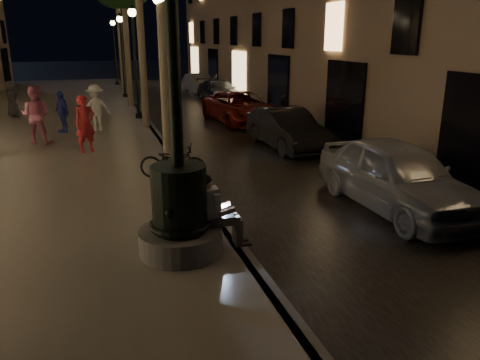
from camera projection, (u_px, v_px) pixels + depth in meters
name	position (u px, v px, depth m)	size (l,w,h in m)	color
ground	(149.00, 126.00, 20.09)	(120.00, 120.00, 0.00)	black
cobble_lane	(216.00, 122.00, 20.95)	(6.00, 45.00, 0.02)	black
promenade	(49.00, 129.00, 18.91)	(8.00, 45.00, 0.20)	slate
curb_strip	(148.00, 124.00, 20.06)	(0.25, 45.00, 0.20)	#59595B
fountain_lamppost	(179.00, 195.00, 7.59)	(1.40, 1.40, 5.21)	#59595B
seated_man_laptop	(216.00, 209.00, 7.86)	(0.94, 0.32, 1.31)	gray
lamp_curb_a	(162.00, 53.00, 12.67)	(0.36, 0.36, 4.81)	black
lamp_curb_b	(134.00, 47.00, 19.97)	(0.36, 0.36, 4.81)	black
lamp_curb_c	(122.00, 45.00, 27.26)	(0.36, 0.36, 4.81)	black
lamp_curb_d	(114.00, 43.00, 34.56)	(0.36, 0.36, 4.81)	black
car_front	(397.00, 176.00, 10.20)	(1.81, 4.50, 1.53)	#9C9FA3
car_second	(286.00, 129.00, 15.87)	(1.44, 4.12, 1.36)	black
car_third	(241.00, 108.00, 20.58)	(2.27, 4.92, 1.37)	maroon
car_rear	(219.00, 91.00, 27.40)	(1.76, 4.33, 1.26)	#2E2D32
car_fifth	(199.00, 83.00, 31.74)	(1.37, 3.93, 1.30)	gray
pedestrian_red	(85.00, 124.00, 14.48)	(0.65, 0.42, 1.77)	red
pedestrian_pink	(36.00, 115.00, 15.58)	(0.95, 0.74, 1.96)	#CC6C90
pedestrian_white	(96.00, 108.00, 17.78)	(1.14, 0.65, 1.76)	white
pedestrian_blue	(62.00, 112.00, 17.50)	(0.91, 0.38, 1.56)	#293999
pedestrian_dark	(12.00, 99.00, 20.99)	(0.78, 0.51, 1.60)	#39383E
bicycle	(173.00, 161.00, 11.85)	(0.59, 1.70, 0.89)	black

